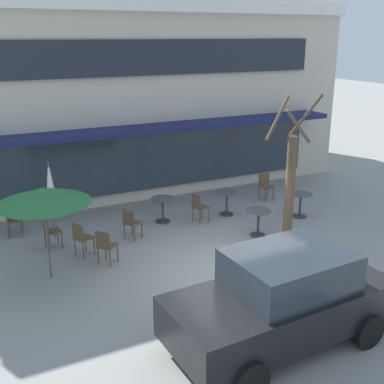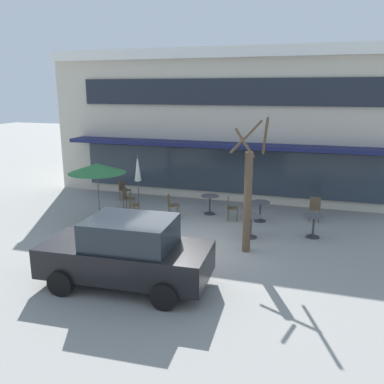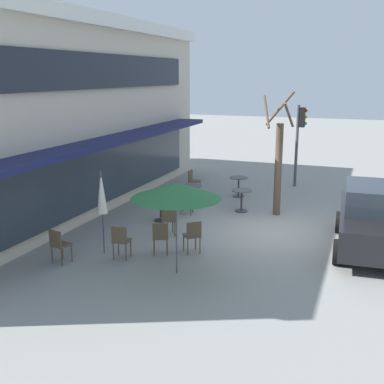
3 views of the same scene
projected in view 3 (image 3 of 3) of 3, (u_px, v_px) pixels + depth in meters
ground_plane at (280, 234)px, 14.29m from camera, size 80.00×80.00×0.00m
building_facade at (2, 113)px, 16.92m from camera, size 16.46×9.10×6.54m
cafe_table_near_wall at (192, 192)px, 17.18m from camera, size 0.70×0.70×0.76m
cafe_table_streetside at (239, 183)px, 18.53m from camera, size 0.70×0.70×0.76m
cafe_table_by_tree at (242, 197)px, 16.50m from camera, size 0.70×0.70×0.76m
cafe_table_mid_patio at (161, 205)px, 15.43m from camera, size 0.70×0.70×0.76m
patio_umbrella_green_folded at (176, 191)px, 10.98m from camera, size 2.10×2.10×2.20m
patio_umbrella_cream_folded at (102, 193)px, 12.36m from camera, size 0.28×0.28×2.20m
cafe_chair_0 at (59, 244)px, 11.91m from camera, size 0.47×0.47×0.89m
cafe_chair_1 at (121, 240)px, 12.20m from camera, size 0.45×0.45×0.89m
cafe_chair_2 at (193, 234)px, 12.60m from camera, size 0.56×0.56×0.89m
cafe_chair_3 at (160, 236)px, 12.49m from camera, size 0.53×0.53×0.89m
cafe_chair_4 at (193, 179)px, 19.18m from camera, size 0.40×0.40×0.89m
cafe_chair_5 at (168, 219)px, 13.98m from camera, size 0.55×0.55×0.89m
cafe_chair_6 at (186, 199)px, 16.12m from camera, size 0.47×0.47×0.89m
parked_sedan at (375, 219)px, 12.77m from camera, size 4.29×2.18×1.76m
street_tree at (278, 163)px, 15.86m from camera, size 1.22×1.08×4.09m
traffic_light_pole at (300, 132)px, 19.78m from camera, size 0.26×0.44×3.40m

